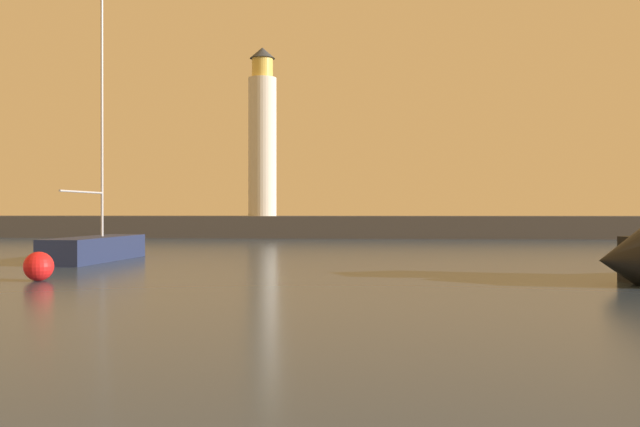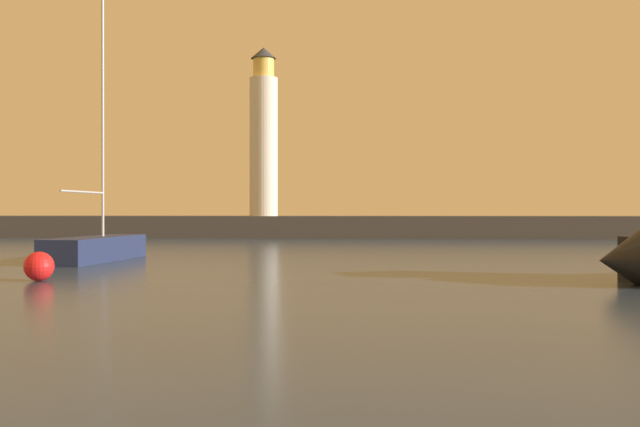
% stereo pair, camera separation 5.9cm
% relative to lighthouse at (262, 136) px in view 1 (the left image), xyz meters
% --- Properties ---
extents(ground_plane, '(220.00, 220.00, 0.00)m').
position_rel_lighthouse_xyz_m(ground_plane, '(7.56, -29.63, -8.68)').
color(ground_plane, '#2D3D51').
extents(breakwater, '(71.79, 6.79, 1.81)m').
position_rel_lighthouse_xyz_m(breakwater, '(7.56, -0.00, -7.78)').
color(breakwater, '#423F3D').
rests_on(breakwater, ground_plane).
extents(lighthouse, '(2.42, 2.42, 14.51)m').
position_rel_lighthouse_xyz_m(lighthouse, '(0.00, 0.00, 0.00)').
color(lighthouse, silver).
rests_on(lighthouse, breakwater).
extents(sailboat_moored, '(2.32, 7.39, 12.23)m').
position_rel_lighthouse_xyz_m(sailboat_moored, '(-3.17, -29.50, -8.07)').
color(sailboat_moored, '#1E284C').
rests_on(sailboat_moored, ground_plane).
extents(mooring_buoy, '(0.95, 0.95, 0.95)m').
position_rel_lighthouse_xyz_m(mooring_buoy, '(-1.42, -38.74, -8.21)').
color(mooring_buoy, red).
rests_on(mooring_buoy, ground_plane).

